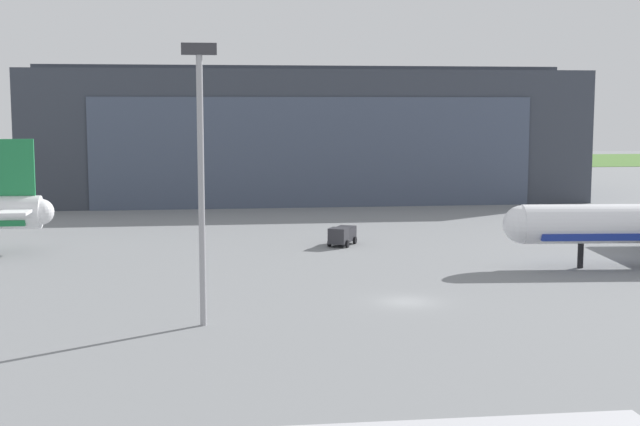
# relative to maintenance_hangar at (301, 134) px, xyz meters

# --- Properties ---
(ground_plane) EXTENTS (440.00, 440.00, 0.00)m
(ground_plane) POSITION_rel_maintenance_hangar_xyz_m (-0.72, -85.72, -10.57)
(ground_plane) COLOR slate
(grass_field_strip) EXTENTS (440.00, 56.00, 0.08)m
(grass_field_strip) POSITION_rel_maintenance_hangar_xyz_m (-0.72, 87.27, -10.53)
(grass_field_strip) COLOR #47712E
(grass_field_strip) RESTS_ON ground_plane
(maintenance_hangar) EXTENTS (88.21, 40.66, 22.06)m
(maintenance_hangar) POSITION_rel_maintenance_hangar_xyz_m (0.00, 0.00, 0.00)
(maintenance_hangar) COLOR #383D47
(maintenance_hangar) RESTS_ON ground_plane
(ops_van) EXTENTS (3.77, 5.02, 2.11)m
(ops_van) POSITION_rel_maintenance_hangar_xyz_m (-1.48, -57.00, -9.40)
(ops_van) COLOR #2D2D33
(ops_van) RESTS_ON ground_plane
(apron_light_mast) EXTENTS (2.40, 0.50, 19.57)m
(apron_light_mast) POSITION_rel_maintenance_hangar_xyz_m (-16.61, -91.20, 0.86)
(apron_light_mast) COLOR #99999E
(apron_light_mast) RESTS_ON ground_plane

